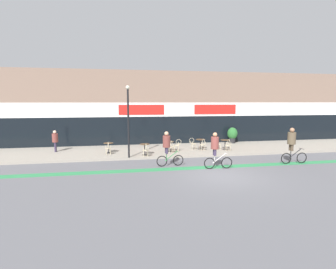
{
  "coord_description": "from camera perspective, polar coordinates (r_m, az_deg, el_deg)",
  "views": [
    {
      "loc": [
        -5.07,
        -12.48,
        3.81
      ],
      "look_at": [
        -1.88,
        5.16,
        1.55
      ],
      "focal_mm": 28.0,
      "sensor_mm": 36.0,
      "label": 1
    }
  ],
  "objects": [
    {
      "name": "ground_plane",
      "position": [
        14.0,
        11.55,
        -8.76
      ],
      "size": [
        120.0,
        120.0,
        0.0
      ],
      "primitive_type": "plane",
      "color": "#5B5B60"
    },
    {
      "name": "sidewalk_slab",
      "position": [
        20.71,
        4.11,
        -3.27
      ],
      "size": [
        40.0,
        5.5,
        0.12
      ],
      "primitive_type": "cube",
      "color": "gray",
      "rests_on": "ground"
    },
    {
      "name": "storefront_facade",
      "position": [
        24.98,
        1.48,
        5.79
      ],
      "size": [
        40.0,
        4.06,
        6.45
      ],
      "color": "#7F6656",
      "rests_on": "ground"
    },
    {
      "name": "bike_lane_stripe",
      "position": [
        15.6,
        9.13,
        -7.04
      ],
      "size": [
        36.0,
        0.7,
        0.01
      ],
      "primitive_type": "cube",
      "color": "#2D844C",
      "rests_on": "ground"
    },
    {
      "name": "bistro_table_0",
      "position": [
        19.35,
        -12.84,
        -2.41
      ],
      "size": [
        0.7,
        0.7,
        0.74
      ],
      "color": "black",
      "rests_on": "sidewalk_slab"
    },
    {
      "name": "bistro_table_1",
      "position": [
        18.22,
        -5.08,
        -2.76
      ],
      "size": [
        0.7,
        0.7,
        0.78
      ],
      "color": "black",
      "rests_on": "sidewalk_slab"
    },
    {
      "name": "bistro_table_2",
      "position": [
        19.48,
        0.25,
        -2.15
      ],
      "size": [
        0.71,
        0.71,
        0.75
      ],
      "color": "black",
      "rests_on": "sidewalk_slab"
    },
    {
      "name": "bistro_table_3",
      "position": [
        20.57,
        7.07,
        -1.65
      ],
      "size": [
        0.73,
        0.73,
        0.77
      ],
      "color": "black",
      "rests_on": "sidewalk_slab"
    },
    {
      "name": "bistro_table_4",
      "position": [
        20.72,
        12.31,
        -1.73
      ],
      "size": [
        0.71,
        0.71,
        0.76
      ],
      "color": "black",
      "rests_on": "sidewalk_slab"
    },
    {
      "name": "cafe_chair_0_near",
      "position": [
        18.74,
        -12.89,
        -2.75
      ],
      "size": [
        0.45,
        0.6,
        0.9
      ],
      "rotation": [
        0.0,
        0.0,
        1.72
      ],
      "color": "beige",
      "rests_on": "sidewalk_slab"
    },
    {
      "name": "cafe_chair_1_near",
      "position": [
        17.62,
        -4.88,
        -3.22
      ],
      "size": [
        0.43,
        0.59,
        0.9
      ],
      "rotation": [
        0.0,
        0.0,
        1.65
      ],
      "color": "beige",
      "rests_on": "sidewalk_slab"
    },
    {
      "name": "cafe_chair_2_near",
      "position": [
        18.88,
        0.62,
        -2.5
      ],
      "size": [
        0.45,
        0.6,
        0.9
      ],
      "rotation": [
        0.0,
        0.0,
        1.71
      ],
      "color": "beige",
      "rests_on": "sidewalk_slab"
    },
    {
      "name": "cafe_chair_2_side",
      "position": [
        19.6,
        2.05,
        -2.14
      ],
      "size": [
        0.58,
        0.42,
        0.9
      ],
      "rotation": [
        0.0,
        0.0,
        3.09
      ],
      "color": "beige",
      "rests_on": "sidewalk_slab"
    },
    {
      "name": "cafe_chair_3_near",
      "position": [
        19.99,
        7.62,
        -2.02
      ],
      "size": [
        0.44,
        0.59,
        0.9
      ],
      "rotation": [
        0.0,
        0.0,
        1.67
      ],
      "color": "beige",
      "rests_on": "sidewalk_slab"
    },
    {
      "name": "cafe_chair_3_side",
      "position": [
        20.39,
        5.39,
        -1.81
      ],
      "size": [
        0.6,
        0.45,
        0.9
      ],
      "rotation": [
        0.0,
        0.0,
        0.13
      ],
      "color": "beige",
      "rests_on": "sidewalk_slab"
    },
    {
      "name": "cafe_chair_4_near",
      "position": [
        20.15,
        12.99,
        -2.07
      ],
      "size": [
        0.41,
        0.58,
        0.9
      ],
      "rotation": [
        0.0,
        0.0,
        1.55
      ],
      "color": "beige",
      "rests_on": "sidewalk_slab"
    },
    {
      "name": "cafe_chair_4_side",
      "position": [
        20.49,
        10.69,
        -1.86
      ],
      "size": [
        0.58,
        0.41,
        0.9
      ],
      "rotation": [
        0.0,
        0.0,
        -0.03
      ],
      "color": "beige",
      "rests_on": "sidewalk_slab"
    },
    {
      "name": "planter_pot",
      "position": [
        24.1,
        13.83,
        0.01
      ],
      "size": [
        0.89,
        0.89,
        1.4
      ],
      "color": "#232326",
      "rests_on": "sidewalk_slab"
    },
    {
      "name": "lamp_post",
      "position": [
        17.27,
        -8.66,
        4.0
      ],
      "size": [
        0.26,
        0.26,
        4.73
      ],
      "color": "black",
      "rests_on": "sidewalk_slab"
    },
    {
      "name": "cyclist_0",
      "position": [
        17.76,
        25.41,
        -1.55
      ],
      "size": [
        1.73,
        0.51,
        2.23
      ],
      "rotation": [
        0.0,
        0.0,
        -0.03
      ],
      "color": "black",
      "rests_on": "ground"
    },
    {
      "name": "cyclist_1",
      "position": [
        15.06,
        10.32,
        -2.78
      ],
      "size": [
        1.65,
        0.52,
        2.09
      ],
      "rotation": [
        0.0,
        0.0,
        -0.07
      ],
      "color": "black",
      "rests_on": "ground"
    },
    {
      "name": "cyclist_2",
      "position": [
        15.41,
        -0.15,
        -2.46
      ],
      "size": [
        1.64,
        0.51,
        2.08
      ],
      "rotation": [
        0.0,
        0.0,
        0.05
      ],
      "color": "black",
      "rests_on": "ground"
    },
    {
      "name": "pedestrian_near_end",
      "position": [
        20.99,
        -23.37,
        -0.93
      ],
      "size": [
        0.43,
        0.43,
        1.59
      ],
      "rotation": [
        0.0,
        0.0,
        0.06
      ],
      "color": "#382D47",
      "rests_on": "sidewalk_slab"
    }
  ]
}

